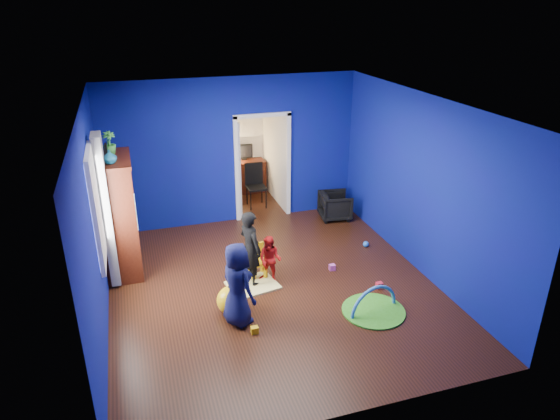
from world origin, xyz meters
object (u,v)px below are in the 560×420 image
object	(u,v)px
toddler_red	(270,260)
child_black	(250,248)
child_navy	(237,285)
kid_chair	(258,263)
play_mat	(373,311)
tv_armoire	(119,216)
hopper_ball	(231,300)
study_desk	(246,176)
crt_tv	(121,213)
folding_chair	(256,187)
vase	(110,157)
armchair	(335,206)

from	to	relation	value
toddler_red	child_black	bearing A→B (deg)	-152.72
child_navy	kid_chair	distance (m)	1.31
toddler_red	play_mat	bearing A→B (deg)	-11.46
tv_armoire	hopper_ball	xyz separation A→B (m)	(1.44, -1.79, -0.77)
kid_chair	study_desk	distance (m)	3.93
toddler_red	tv_armoire	size ratio (longest dim) A/B	0.40
study_desk	crt_tv	bearing A→B (deg)	-133.38
play_mat	folding_chair	distance (m)	4.43
vase	play_mat	xyz separation A→B (m)	(3.44, -2.08, -2.05)
vase	folding_chair	distance (m)	3.97
tv_armoire	folding_chair	world-z (taller)	tv_armoire
toddler_red	hopper_ball	distance (m)	1.05
toddler_red	tv_armoire	distance (m)	2.56
kid_chair	folding_chair	xyz separation A→B (m)	(0.74, 2.90, 0.21)
crt_tv	tv_armoire	bearing A→B (deg)	180.00
vase	folding_chair	world-z (taller)	vase
child_black	folding_chair	size ratio (longest dim) A/B	1.36
kid_chair	study_desk	size ratio (longest dim) A/B	0.57
child_navy	crt_tv	distance (m)	2.54
child_navy	hopper_ball	world-z (taller)	child_navy
crt_tv	folding_chair	distance (m)	3.46
armchair	play_mat	size ratio (longest dim) A/B	0.67
child_black	kid_chair	xyz separation A→B (m)	(0.16, 0.16, -0.37)
crt_tv	play_mat	bearing A→B (deg)	-35.09
hopper_ball	child_black	bearing A→B (deg)	56.16
hopper_ball	folding_chair	distance (m)	4.02
toddler_red	armchair	bearing A→B (deg)	80.11
child_black	vase	world-z (taller)	vase
armchair	kid_chair	bearing A→B (deg)	138.17
child_black	vase	bearing A→B (deg)	45.37
toddler_red	hopper_ball	size ratio (longest dim) A/B	1.89
hopper_ball	kid_chair	distance (m)	1.08
tv_armoire	folding_chair	xyz separation A→B (m)	(2.82, 1.98, -0.52)
vase	folding_chair	bearing A→B (deg)	38.98
tv_armoire	hopper_ball	size ratio (longest dim) A/B	4.69
crt_tv	study_desk	world-z (taller)	crt_tv
child_black	folding_chair	xyz separation A→B (m)	(0.90, 3.06, -0.16)
tv_armoire	child_black	bearing A→B (deg)	-29.30
child_black	play_mat	world-z (taller)	child_black
kid_chair	vase	bearing A→B (deg)	151.36
study_desk	play_mat	bearing A→B (deg)	-83.41
study_desk	folding_chair	size ratio (longest dim) A/B	0.96
child_black	crt_tv	xyz separation A→B (m)	(-1.88, 1.08, 0.40)
child_black	child_navy	distance (m)	1.05
armchair	kid_chair	distance (m)	2.79
tv_armoire	crt_tv	xyz separation A→B (m)	(0.04, 0.00, 0.04)
hopper_ball	play_mat	xyz separation A→B (m)	(1.99, -0.60, -0.20)
kid_chair	armchair	bearing A→B (deg)	28.09
crt_tv	toddler_red	bearing A→B (deg)	-27.09
play_mat	child_black	bearing A→B (deg)	139.21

